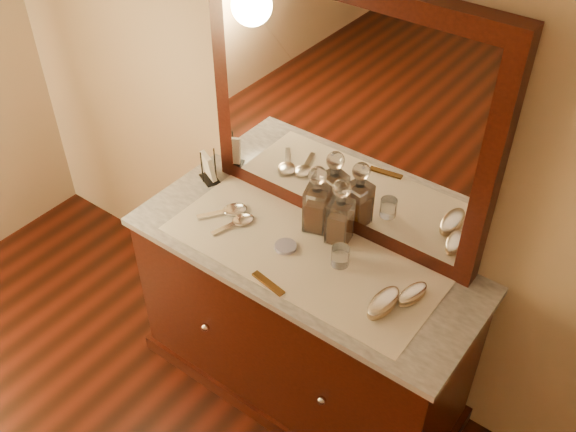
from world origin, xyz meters
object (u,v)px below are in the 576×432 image
object	(u,v)px
comb	(268,283)
hand_mirror_inner	(239,221)
decanter_left	(317,205)
brush_near	(383,303)
napkin_rack	(209,168)
decanter_right	(340,218)
mirror_frame	(345,115)
pin_dish	(286,247)
brush_far	(412,294)
dresser_cabinet	(302,325)
hand_mirror_outer	(231,210)

from	to	relation	value
comb	hand_mirror_inner	size ratio (longest dim) A/B	0.76
decanter_left	brush_near	distance (m)	0.50
napkin_rack	hand_mirror_inner	bearing A→B (deg)	-26.58
decanter_left	decanter_right	world-z (taller)	decanter_left
mirror_frame	brush_near	bearing A→B (deg)	-38.26
comb	decanter_left	world-z (taller)	decanter_left
mirror_frame	napkin_rack	size ratio (longest dim) A/B	7.73
pin_dish	comb	size ratio (longest dim) A/B	0.57
comb	decanter_left	bearing A→B (deg)	105.85
decanter_left	brush_near	xyz separation A→B (m)	(0.44, -0.21, -0.09)
napkin_rack	comb	bearing A→B (deg)	-30.07
brush_far	napkin_rack	bearing A→B (deg)	174.93
decanter_left	brush_far	distance (m)	0.52
pin_dish	decanter_left	distance (m)	0.20
dresser_cabinet	hand_mirror_inner	bearing A→B (deg)	-176.04
comb	hand_mirror_inner	distance (m)	0.37
hand_mirror_outer	decanter_left	bearing A→B (deg)	21.49
dresser_cabinet	decanter_left	bearing A→B (deg)	106.05
dresser_cabinet	decanter_left	distance (m)	0.58
brush_near	hand_mirror_outer	bearing A→B (deg)	174.22
dresser_cabinet	hand_mirror_inner	size ratio (longest dim) A/B	6.95
decanter_left	hand_mirror_inner	world-z (taller)	decanter_left
dresser_cabinet	brush_near	distance (m)	0.62
mirror_frame	decanter_left	bearing A→B (deg)	-112.16
comb	decanter_right	bearing A→B (deg)	87.81
pin_dish	decanter_left	bearing A→B (deg)	82.26
dresser_cabinet	hand_mirror_inner	world-z (taller)	hand_mirror_inner
mirror_frame	brush_far	size ratio (longest dim) A/B	7.88
decanter_left	decanter_right	size ratio (longest dim) A/B	1.02
comb	decanter_right	xyz separation A→B (m)	(0.07, 0.36, 0.11)
hand_mirror_inner	brush_far	bearing A→B (deg)	4.12
hand_mirror_outer	brush_near	bearing A→B (deg)	-5.78
decanter_right	comb	bearing A→B (deg)	-101.46
hand_mirror_outer	hand_mirror_inner	bearing A→B (deg)	-22.75
decanter_right	brush_far	size ratio (longest dim) A/B	1.92
napkin_rack	decanter_left	size ratio (longest dim) A/B	0.52
dresser_cabinet	pin_dish	bearing A→B (deg)	-155.90
dresser_cabinet	decanter_right	distance (m)	0.58
decanter_left	hand_mirror_outer	size ratio (longest dim) A/B	1.46
napkin_rack	brush_far	distance (m)	1.07
decanter_right	hand_mirror_inner	xyz separation A→B (m)	(-0.38, -0.16, -0.10)
brush_far	decanter_right	bearing A→B (deg)	165.00
mirror_frame	napkin_rack	bearing A→B (deg)	-169.13
pin_dish	decanter_right	size ratio (longest dim) A/B	0.30
napkin_rack	brush_near	distance (m)	1.02
mirror_frame	pin_dish	size ratio (longest dim) A/B	13.78
napkin_rack	pin_dish	bearing A→B (deg)	-16.20
decanter_left	pin_dish	bearing A→B (deg)	-97.74
dresser_cabinet	napkin_rack	distance (m)	0.80
decanter_right	dresser_cabinet	bearing A→B (deg)	-118.37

